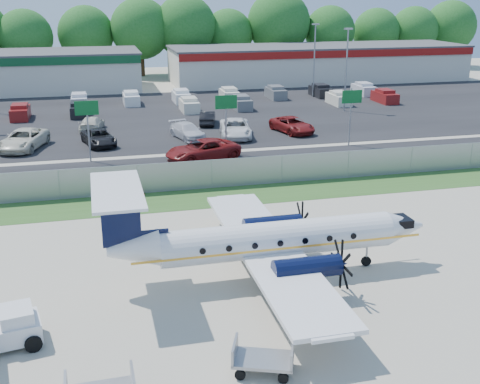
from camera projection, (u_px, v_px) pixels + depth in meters
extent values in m
plane|color=#B3AB97|center=(271.00, 277.00, 28.29)|extent=(170.00, 170.00, 0.00)
cube|color=#2D561E|center=(218.00, 197.00, 39.34)|extent=(170.00, 4.00, 0.02)
cube|color=black|center=(199.00, 168.00, 45.78)|extent=(170.00, 8.00, 0.02)
cube|color=black|center=(165.00, 116.00, 65.13)|extent=(170.00, 32.00, 0.02)
cube|color=gray|center=(212.00, 174.00, 40.87)|extent=(120.00, 0.02, 1.90)
cube|color=gray|center=(212.00, 160.00, 40.56)|extent=(120.00, 0.06, 0.06)
cube|color=gray|center=(212.00, 187.00, 41.17)|extent=(120.00, 0.06, 0.06)
cube|color=silver|center=(318.00, 64.00, 90.52)|extent=(44.00, 12.00, 5.00)
cube|color=#474749|center=(319.00, 46.00, 89.69)|extent=(44.40, 12.40, 0.24)
cube|color=maroon|center=(335.00, 54.00, 84.27)|extent=(44.00, 0.20, 1.00)
cylinder|color=gray|center=(88.00, 131.00, 46.86)|extent=(0.14, 0.14, 5.00)
cube|color=#0C5923|center=(87.00, 108.00, 46.16)|extent=(1.80, 0.08, 1.10)
cylinder|color=gray|center=(226.00, 124.00, 49.36)|extent=(0.14, 0.14, 5.00)
cube|color=#0C5923|center=(226.00, 102.00, 48.66)|extent=(1.80, 0.08, 1.10)
cylinder|color=gray|center=(350.00, 117.00, 51.87)|extent=(0.14, 0.14, 5.00)
cube|color=#0C5923|center=(352.00, 97.00, 51.16)|extent=(1.80, 0.08, 1.10)
cylinder|color=gray|center=(346.00, 71.00, 66.42)|extent=(0.18, 0.18, 9.00)
cube|color=gray|center=(348.00, 29.00, 64.99)|extent=(0.90, 0.35, 0.18)
cylinder|color=gray|center=(314.00, 61.00, 75.63)|extent=(0.18, 0.18, 9.00)
cube|color=gray|center=(316.00, 24.00, 74.20)|extent=(0.90, 0.35, 0.18)
cylinder|color=silver|center=(278.00, 239.00, 27.85)|extent=(10.97, 1.68, 1.67)
cone|color=silver|center=(404.00, 227.00, 29.32)|extent=(1.93, 1.67, 1.67)
cone|color=silver|center=(133.00, 249.00, 26.28)|extent=(2.28, 1.67, 1.67)
cube|color=black|center=(401.00, 221.00, 29.18)|extent=(0.79, 1.14, 0.39)
cube|color=silver|center=(268.00, 249.00, 27.90)|extent=(2.82, 15.45, 0.19)
cylinder|color=black|center=(307.00, 268.00, 25.74)|extent=(2.98, 0.97, 0.97)
cylinder|color=black|center=(272.00, 225.00, 30.42)|extent=(2.98, 0.97, 0.97)
cube|color=black|center=(121.00, 218.00, 25.71)|extent=(1.67, 0.16, 2.54)
cube|color=silver|center=(117.00, 190.00, 25.29)|extent=(2.11, 5.44, 0.12)
cylinder|color=gray|center=(366.00, 255.00, 29.30)|extent=(0.11, 0.11, 1.14)
cylinder|color=black|center=(366.00, 261.00, 29.41)|extent=(0.49, 0.16, 0.49)
cylinder|color=black|center=(285.00, 297.00, 25.91)|extent=(0.56, 0.35, 0.56)
cylinder|color=black|center=(254.00, 250.00, 30.60)|extent=(0.56, 0.35, 0.56)
cube|color=silver|center=(3.00, 332.00, 22.62)|extent=(2.96, 2.10, 0.76)
cube|color=silver|center=(16.00, 315.00, 22.64)|extent=(1.43, 1.60, 0.54)
cube|color=black|center=(30.00, 312.00, 22.83)|extent=(0.41, 1.21, 0.43)
cylinder|color=black|center=(33.00, 344.00, 22.36)|extent=(0.68, 0.35, 0.65)
cylinder|color=black|center=(28.00, 322.00, 23.82)|extent=(0.68, 0.35, 0.65)
cube|color=gray|center=(263.00, 360.00, 21.13)|extent=(2.45, 1.96, 0.13)
cube|color=gray|center=(235.00, 350.00, 21.15)|extent=(0.54, 1.22, 0.64)
cube|color=gray|center=(292.00, 354.00, 20.91)|extent=(0.54, 1.22, 0.64)
cylinder|color=black|center=(240.00, 375.00, 20.76)|extent=(0.40, 0.26, 0.38)
cylinder|color=black|center=(244.00, 356.00, 21.86)|extent=(0.40, 0.26, 0.38)
cylinder|color=black|center=(283.00, 378.00, 20.58)|extent=(0.40, 0.26, 0.38)
cylinder|color=black|center=(285.00, 359.00, 21.68)|extent=(0.40, 0.26, 0.38)
cube|color=gray|center=(133.00, 380.00, 19.44)|extent=(0.11, 1.33, 0.66)
cone|color=#DE4907|center=(345.00, 225.00, 33.94)|extent=(0.37, 0.37, 0.56)
cube|color=#DE4907|center=(345.00, 229.00, 34.02)|extent=(0.40, 0.40, 0.03)
cone|color=#DE4907|center=(307.00, 319.00, 24.06)|extent=(0.41, 0.41, 0.61)
cube|color=#DE4907|center=(307.00, 326.00, 24.15)|extent=(0.43, 0.43, 0.03)
cone|color=#DE4907|center=(142.00, 191.00, 39.75)|extent=(0.33, 0.33, 0.49)
cube|color=#DE4907|center=(142.00, 194.00, 39.83)|extent=(0.35, 0.35, 0.03)
imported|color=maroon|center=(203.00, 160.00, 47.97)|extent=(6.55, 4.39, 1.67)
imported|color=beige|center=(25.00, 149.00, 51.41)|extent=(4.43, 6.59, 1.68)
imported|color=black|center=(99.00, 145.00, 52.71)|extent=(3.28, 5.35, 1.39)
imported|color=silver|center=(188.00, 138.00, 55.17)|extent=(3.14, 5.18, 1.40)
imported|color=silver|center=(236.00, 137.00, 55.73)|extent=(3.68, 6.28, 1.64)
imported|color=maroon|center=(292.00, 132.00, 57.49)|extent=(3.65, 5.74, 1.48)
imported|color=beige|center=(92.00, 131.00, 58.28)|extent=(2.72, 4.98, 1.37)
imported|color=black|center=(208.00, 124.00, 60.99)|extent=(2.38, 4.40, 1.38)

